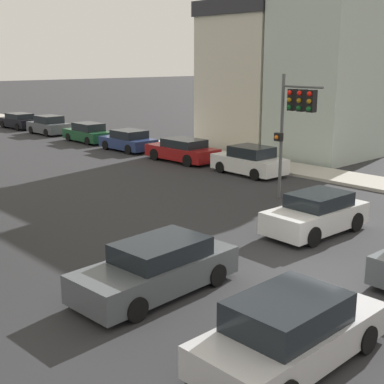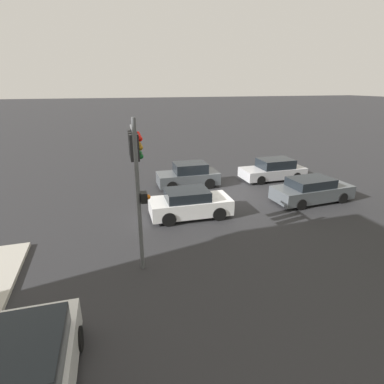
% 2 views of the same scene
% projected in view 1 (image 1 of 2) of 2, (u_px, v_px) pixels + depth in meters
% --- Properties ---
extents(ground_plane, '(300.00, 300.00, 0.00)m').
position_uv_depth(ground_plane, '(320.00, 278.00, 15.03)').
color(ground_plane, '#28282B').
extents(sidewalk_strip, '(2.72, 60.00, 0.15)m').
position_uv_depth(sidewalk_strip, '(72.00, 130.00, 46.61)').
color(sidewalk_strip, '#ADA89E').
rests_on(sidewalk_strip, ground_plane).
extents(rowhouse_backdrop, '(7.49, 11.48, 10.68)m').
position_uv_depth(rowhouse_backdrop, '(290.00, 73.00, 35.08)').
color(rowhouse_backdrop, '#ADBCB2').
rests_on(rowhouse_backdrop, ground_plane).
extents(traffic_signal, '(0.54, 2.22, 5.42)m').
position_uv_depth(traffic_signal, '(295.00, 111.00, 22.26)').
color(traffic_signal, '#515456').
rests_on(traffic_signal, ground_plane).
extents(crossing_car_0, '(4.13, 2.00, 1.44)m').
position_uv_depth(crossing_car_0, '(316.00, 214.00, 18.86)').
color(crossing_car_0, silver).
rests_on(crossing_car_0, ground_plane).
extents(crossing_car_1, '(4.52, 1.99, 1.46)m').
position_uv_depth(crossing_car_1, '(291.00, 331.00, 10.72)').
color(crossing_car_1, '#B7B7BC').
rests_on(crossing_car_1, ground_plane).
extents(crossing_car_3, '(4.69, 2.11, 1.40)m').
position_uv_depth(crossing_car_3, '(157.00, 268.00, 14.01)').
color(crossing_car_3, '#4C5156').
rests_on(crossing_car_3, ground_plane).
extents(parked_car_0, '(2.07, 4.13, 1.53)m').
position_uv_depth(parked_car_0, '(250.00, 161.00, 28.63)').
color(parked_car_0, silver).
rests_on(parked_car_0, ground_plane).
extents(parked_car_1, '(2.10, 4.78, 1.39)m').
position_uv_depth(parked_car_1, '(182.00, 150.00, 32.27)').
color(parked_car_1, maroon).
rests_on(parked_car_1, ground_plane).
extents(parked_car_2, '(2.09, 4.18, 1.40)m').
position_uv_depth(parked_car_2, '(128.00, 141.00, 36.24)').
color(parked_car_2, navy).
rests_on(parked_car_2, ground_plane).
extents(parked_car_3, '(1.94, 4.51, 1.44)m').
position_uv_depth(parked_car_3, '(88.00, 133.00, 39.99)').
color(parked_car_3, '#194728').
rests_on(parked_car_3, ground_plane).
extents(parked_car_4, '(2.05, 4.08, 1.54)m').
position_uv_depth(parked_car_4, '(49.00, 125.00, 44.28)').
color(parked_car_4, '#4C5156').
rests_on(parked_car_4, ground_plane).
extents(parked_car_5, '(2.10, 4.55, 1.37)m').
position_uv_depth(parked_car_5, '(19.00, 121.00, 48.09)').
color(parked_car_5, black).
rests_on(parked_car_5, ground_plane).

